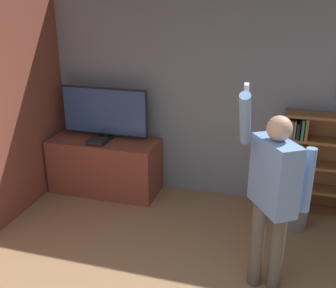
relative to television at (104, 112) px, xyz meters
name	(u,v)px	position (x,y,z in m)	size (l,w,h in m)	color
wall_back	(202,97)	(1.27, 0.31, 0.22)	(6.08, 0.09, 2.70)	gray
tv_ledge	(105,165)	(0.00, -0.07, -0.75)	(1.48, 0.63, 0.76)	brown
television	(104,112)	(0.00, 0.00, 0.00)	(1.22, 0.22, 0.71)	black
game_console	(97,141)	(-0.02, -0.22, -0.34)	(0.24, 0.21, 0.06)	black
bookshelf	(309,164)	(2.68, 0.13, -0.48)	(0.86, 0.28, 1.30)	brown
person	(273,188)	(2.27, -1.46, -0.09)	(0.64, 0.59, 2.00)	#56514C
waste_bin	(296,213)	(2.57, -0.33, -0.94)	(0.27, 0.27, 0.38)	gray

